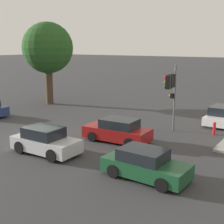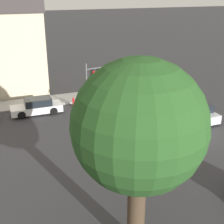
% 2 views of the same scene
% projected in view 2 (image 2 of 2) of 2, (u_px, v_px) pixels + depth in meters
% --- Properties ---
extents(ground_plane, '(300.00, 300.00, 0.00)m').
position_uv_depth(ground_plane, '(197.00, 136.00, 23.98)').
color(ground_plane, '#333335').
extents(street_tree, '(5.18, 5.18, 8.39)m').
position_uv_depth(street_tree, '(139.00, 127.00, 11.61)').
color(street_tree, '#423323').
rests_on(street_tree, ground_plane).
extents(traffic_signal, '(0.80, 2.53, 4.74)m').
position_uv_depth(traffic_signal, '(96.00, 78.00, 26.70)').
color(traffic_signal, '#515456').
rests_on(traffic_signal, ground_plane).
extents(crossing_car_0, '(4.10, 2.00, 1.39)m').
position_uv_depth(crossing_car_0, '(159.00, 91.00, 32.15)').
color(crossing_car_0, '#194728').
rests_on(crossing_car_0, ground_plane).
extents(crossing_car_1, '(4.03, 1.93, 1.53)m').
position_uv_depth(crossing_car_1, '(198.00, 111.00, 26.75)').
color(crossing_car_1, '#B7B7BC').
rests_on(crossing_car_1, ground_plane).
extents(crossing_car_2, '(4.36, 2.06, 1.49)m').
position_uv_depth(crossing_car_2, '(142.00, 110.00, 27.18)').
color(crossing_car_2, maroon).
rests_on(crossing_car_2, ground_plane).
extents(parked_car_0, '(1.92, 4.54, 1.44)m').
position_uv_depth(parked_car_0, '(37.00, 107.00, 27.98)').
color(parked_car_0, silver).
rests_on(parked_car_0, ground_plane).
extents(fire_hydrant, '(0.22, 0.22, 0.92)m').
position_uv_depth(fire_hydrant, '(74.00, 102.00, 29.63)').
color(fire_hydrant, red).
rests_on(fire_hydrant, ground_plane).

